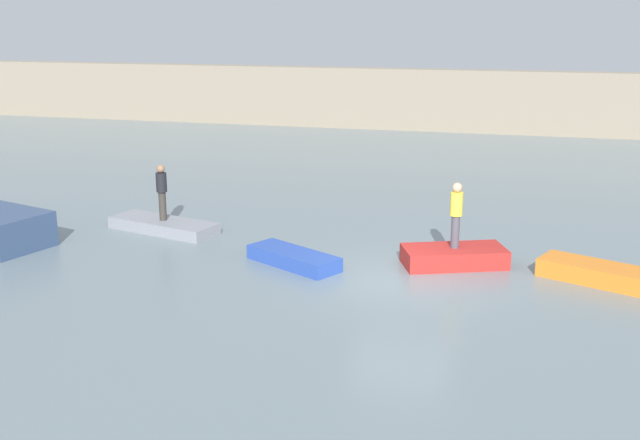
{
  "coord_description": "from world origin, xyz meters",
  "views": [
    {
      "loc": [
        2.79,
        -18.38,
        6.53
      ],
      "look_at": [
        -2.62,
        1.89,
        0.89
      ],
      "focal_mm": 44.07,
      "sensor_mm": 36.0,
      "label": 1
    }
  ],
  "objects_px": {
    "rowboat_grey": "(164,226)",
    "person_dark_shirt": "(162,189)",
    "rowboat_red": "(454,257)",
    "rowboat_orange": "(603,274)",
    "person_yellow_shirt": "(456,211)",
    "rowboat_blue": "(294,258)"
  },
  "relations": [
    {
      "from": "rowboat_red",
      "to": "person_dark_shirt",
      "type": "distance_m",
      "value": 8.98
    },
    {
      "from": "person_dark_shirt",
      "to": "person_yellow_shirt",
      "type": "height_order",
      "value": "person_yellow_shirt"
    },
    {
      "from": "rowboat_red",
      "to": "person_dark_shirt",
      "type": "height_order",
      "value": "person_dark_shirt"
    },
    {
      "from": "rowboat_orange",
      "to": "rowboat_blue",
      "type": "bearing_deg",
      "value": -152.38
    },
    {
      "from": "rowboat_orange",
      "to": "rowboat_grey",
      "type": "bearing_deg",
      "value": -163.71
    },
    {
      "from": "rowboat_grey",
      "to": "rowboat_red",
      "type": "relative_size",
      "value": 1.3
    },
    {
      "from": "rowboat_blue",
      "to": "rowboat_red",
      "type": "distance_m",
      "value": 4.23
    },
    {
      "from": "rowboat_grey",
      "to": "person_yellow_shirt",
      "type": "relative_size",
      "value": 1.99
    },
    {
      "from": "person_dark_shirt",
      "to": "person_yellow_shirt",
      "type": "relative_size",
      "value": 0.98
    },
    {
      "from": "rowboat_grey",
      "to": "rowboat_blue",
      "type": "relative_size",
      "value": 1.3
    },
    {
      "from": "rowboat_red",
      "to": "rowboat_orange",
      "type": "bearing_deg",
      "value": -28.63
    },
    {
      "from": "rowboat_grey",
      "to": "rowboat_blue",
      "type": "bearing_deg",
      "value": -8.78
    },
    {
      "from": "rowboat_grey",
      "to": "person_dark_shirt",
      "type": "height_order",
      "value": "person_dark_shirt"
    },
    {
      "from": "rowboat_red",
      "to": "person_yellow_shirt",
      "type": "relative_size",
      "value": 1.52
    },
    {
      "from": "person_yellow_shirt",
      "to": "rowboat_orange",
      "type": "bearing_deg",
      "value": -6.72
    },
    {
      "from": "person_yellow_shirt",
      "to": "rowboat_red",
      "type": "bearing_deg",
      "value": -45.0
    },
    {
      "from": "rowboat_blue",
      "to": "person_yellow_shirt",
      "type": "height_order",
      "value": "person_yellow_shirt"
    },
    {
      "from": "rowboat_grey",
      "to": "person_yellow_shirt",
      "type": "xyz_separation_m",
      "value": [
        8.85,
        -1.05,
        1.3
      ]
    },
    {
      "from": "person_dark_shirt",
      "to": "person_yellow_shirt",
      "type": "xyz_separation_m",
      "value": [
        8.85,
        -1.05,
        0.17
      ]
    },
    {
      "from": "rowboat_red",
      "to": "rowboat_orange",
      "type": "relative_size",
      "value": 0.86
    },
    {
      "from": "person_yellow_shirt",
      "to": "rowboat_blue",
      "type": "bearing_deg",
      "value": -165.54
    },
    {
      "from": "rowboat_grey",
      "to": "person_yellow_shirt",
      "type": "distance_m",
      "value": 9.01
    }
  ]
}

